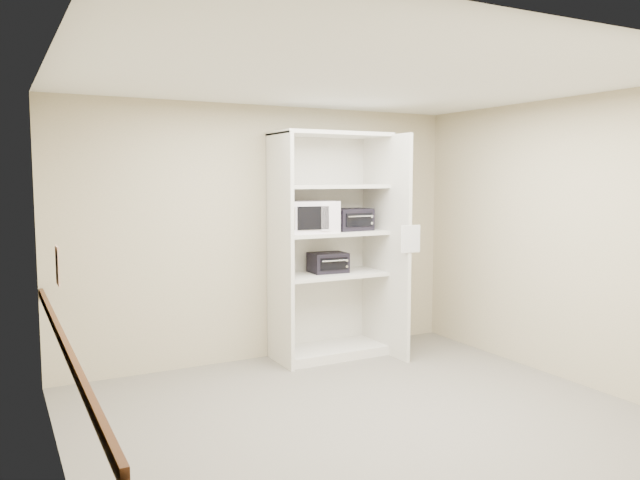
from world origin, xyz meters
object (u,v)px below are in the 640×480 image
microwave (308,217)px  toaster_oven_lower (328,262)px  shelving_unit (334,253)px  toaster_oven_upper (351,219)px

microwave → toaster_oven_lower: size_ratio=1.42×
shelving_unit → microwave: bearing=-174.6°
shelving_unit → toaster_oven_upper: 0.41m
shelving_unit → microwave: shelving_unit is taller
toaster_oven_upper → toaster_oven_lower: size_ratio=1.07×
toaster_oven_upper → toaster_oven_lower: toaster_oven_upper is taller
shelving_unit → toaster_oven_lower: (-0.06, 0.03, -0.10)m
toaster_oven_lower → toaster_oven_upper: bearing=-5.1°
shelving_unit → microwave: (-0.32, -0.03, 0.40)m
shelving_unit → toaster_oven_upper: (0.21, -0.01, 0.36)m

